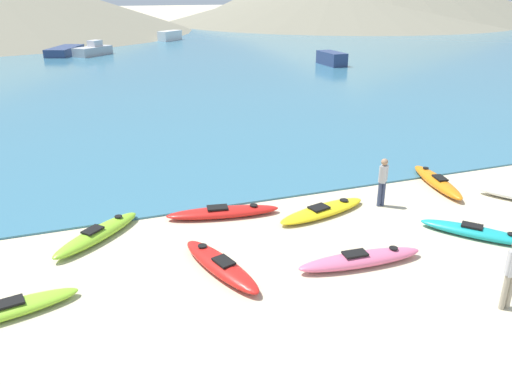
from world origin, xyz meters
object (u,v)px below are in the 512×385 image
object	(u,v)px
moored_boat_3	(170,36)
person_near_foreground	(512,270)
kayak_on_sand_3	(360,259)
kayak_on_sand_9	(98,234)
moored_boat_0	(93,50)
person_near_waterline	(383,179)
kayak_on_sand_0	(220,265)
moored_boat_4	(332,58)
kayak_on_sand_4	(437,182)
moored_boat_2	(65,51)
kayak_on_sand_1	(3,311)
kayak_on_sand_8	(223,212)
kayak_on_sand_5	(323,211)
kayak_on_sand_7	(477,232)

from	to	relation	value
moored_boat_3	person_near_foreground	bearing A→B (deg)	-94.33
kayak_on_sand_3	kayak_on_sand_9	bearing A→B (deg)	148.75
kayak_on_sand_3	moored_boat_0	bearing A→B (deg)	94.70
kayak_on_sand_9	person_near_waterline	bearing A→B (deg)	-4.54
kayak_on_sand_0	moored_boat_4	world-z (taller)	moored_boat_4
kayak_on_sand_9	person_near_waterline	distance (m)	8.43
kayak_on_sand_4	moored_boat_2	bearing A→B (deg)	105.20
kayak_on_sand_3	moored_boat_2	world-z (taller)	moored_boat_2
kayak_on_sand_0	kayak_on_sand_4	bearing A→B (deg)	18.00
kayak_on_sand_1	kayak_on_sand_8	world-z (taller)	kayak_on_sand_8
kayak_on_sand_1	moored_boat_0	xyz separation A→B (m)	(4.31, 43.48, 0.41)
kayak_on_sand_1	moored_boat_0	bearing A→B (deg)	84.34
kayak_on_sand_1	kayak_on_sand_9	size ratio (longest dim) A/B	1.16
kayak_on_sand_9	kayak_on_sand_4	bearing A→B (deg)	0.33
person_near_foreground	moored_boat_4	distance (m)	35.42
kayak_on_sand_5	moored_boat_3	bearing A→B (deg)	83.70
kayak_on_sand_5	kayak_on_sand_7	bearing A→B (deg)	-40.05
kayak_on_sand_8	kayak_on_sand_9	size ratio (longest dim) A/B	1.28
kayak_on_sand_7	person_near_waterline	bearing A→B (deg)	115.12
kayak_on_sand_3	moored_boat_3	distance (m)	56.92
moored_boat_3	kayak_on_sand_8	bearing A→B (deg)	-99.41
kayak_on_sand_7	person_near_waterline	world-z (taller)	person_near_waterline
kayak_on_sand_4	person_near_waterline	world-z (taller)	person_near_waterline
kayak_on_sand_3	kayak_on_sand_9	distance (m)	6.90
moored_boat_0	kayak_on_sand_8	bearing A→B (deg)	-88.15
moored_boat_3	kayak_on_sand_5	bearing A→B (deg)	-96.30
kayak_on_sand_0	moored_boat_0	size ratio (longest dim) A/B	0.76
kayak_on_sand_4	person_near_waterline	xyz separation A→B (m)	(-2.70, -0.73, 0.70)
kayak_on_sand_7	moored_boat_4	bearing A→B (deg)	68.88
kayak_on_sand_0	kayak_on_sand_7	world-z (taller)	kayak_on_sand_0
kayak_on_sand_3	person_near_foreground	distance (m)	3.30
kayak_on_sand_8	person_near_waterline	xyz separation A→B (m)	(4.80, -0.91, 0.73)
person_near_waterline	moored_boat_2	xyz separation A→B (m)	(-8.74, 42.82, -0.45)
kayak_on_sand_0	kayak_on_sand_9	distance (m)	3.75
kayak_on_sand_9	moored_boat_4	bearing A→B (deg)	51.45
moored_boat_2	moored_boat_4	bearing A→B (deg)	-35.72
kayak_on_sand_4	moored_boat_0	size ratio (longest dim) A/B	0.81
kayak_on_sand_0	moored_boat_0	world-z (taller)	moored_boat_0
moored_boat_2	moored_boat_3	distance (m)	16.66
moored_boat_0	kayak_on_sand_5	bearing A→B (deg)	-84.29
kayak_on_sand_7	kayak_on_sand_8	world-z (taller)	same
kayak_on_sand_1	moored_boat_3	size ratio (longest dim) A/B	0.90
kayak_on_sand_1	kayak_on_sand_5	size ratio (longest dim) A/B	0.96
kayak_on_sand_5	moored_boat_0	bearing A→B (deg)	95.71
kayak_on_sand_5	kayak_on_sand_0	bearing A→B (deg)	-151.46
moored_boat_0	kayak_on_sand_0	bearing A→B (deg)	-89.51
kayak_on_sand_3	kayak_on_sand_5	bearing A→B (deg)	80.58
kayak_on_sand_7	moored_boat_0	size ratio (longest dim) A/B	0.66
kayak_on_sand_8	moored_boat_4	size ratio (longest dim) A/B	1.02
kayak_on_sand_8	moored_boat_0	bearing A→B (deg)	91.85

